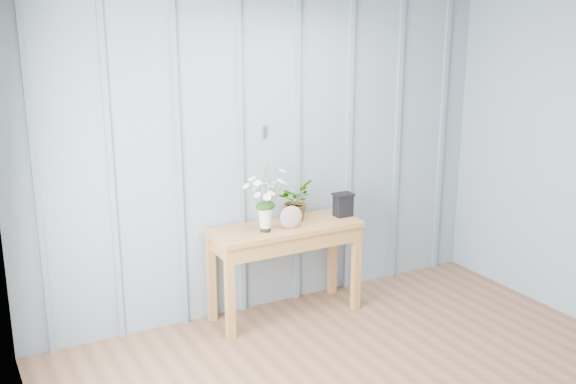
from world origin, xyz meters
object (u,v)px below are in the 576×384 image
sideboard (285,239)px  daisy_vase (265,190)px  carved_box (343,204)px  felt_disc_vessel (291,217)px

sideboard → daisy_vase: (-0.20, -0.06, 0.44)m
sideboard → daisy_vase: bearing=-163.6°
carved_box → sideboard: bearing=179.2°
daisy_vase → sideboard: bearing=16.4°
felt_disc_vessel → carved_box: carved_box is taller
daisy_vase → carved_box: (0.73, 0.05, -0.22)m
sideboard → daisy_vase: daisy_vase is taller
daisy_vase → carved_box: bearing=4.0°
daisy_vase → carved_box: 0.76m
daisy_vase → felt_disc_vessel: daisy_vase is taller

